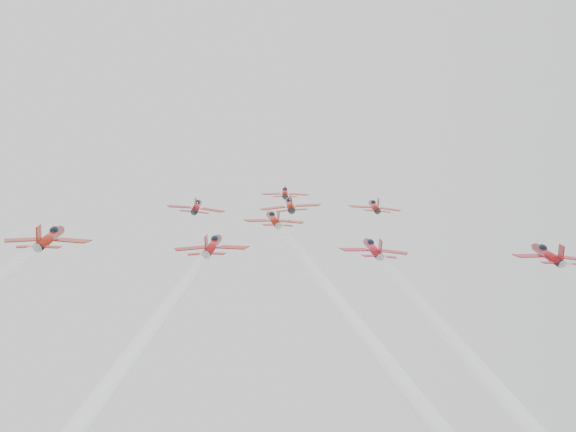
{
  "coord_description": "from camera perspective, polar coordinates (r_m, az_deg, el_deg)",
  "views": [
    {
      "loc": [
        -4.45,
        -102.05,
        86.17
      ],
      "look_at": [
        0.0,
        2.0,
        141.46
      ],
      "focal_mm": 50.0,
      "sensor_mm": 36.0,
      "label": 1
    }
  ],
  "objects": [
    {
      "name": "jet_lead",
      "position": [
        145.35,
        -0.22,
        1.67
      ],
      "size": [
        8.64,
        10.58,
        8.22
      ],
      "rotation": [
        0.65,
        0.01,
        -0.03
      ],
      "color": "#B31111"
    },
    {
      "name": "jet_row2_left",
      "position": [
        127.43,
        -6.52,
        0.68
      ],
      "size": [
        9.12,
        11.17,
        8.68
      ],
      "rotation": [
        0.65,
        0.06,
        0.06
      ],
      "color": "maroon"
    },
    {
      "name": "jet_row2_center",
      "position": [
        130.96,
        0.14,
        0.81
      ],
      "size": [
        10.0,
        12.24,
        9.51
      ],
      "rotation": [
        0.65,
        -0.09,
        -0.05
      ],
      "color": "#A81C10"
    },
    {
      "name": "jet_row2_right",
      "position": [
        132.54,
        6.14,
        0.7
      ],
      "size": [
        8.68,
        10.62,
        8.26
      ],
      "rotation": [
        0.65,
        0.07,
        0.01
      ],
      "color": "#9D190F"
    },
    {
      "name": "jet_center",
      "position": [
        75.04,
        -0.5,
        -5.76
      ],
      "size": [
        8.8,
        76.87,
        59.17
      ],
      "rotation": [
        0.65,
        -0.05,
        0.12
      ],
      "color": "#A0180F"
    },
    {
      "name": "jet_rear_left",
      "position": [
        55.3,
        -8.13,
        -11.28
      ],
      "size": [
        9.06,
        79.15,
        60.92
      ],
      "rotation": [
        0.65,
        0.01,
        -0.11
      ],
      "color": "#9F0F11"
    },
    {
      "name": "jet_rear_right",
      "position": [
        59.57,
        11.57,
        -10.36
      ],
      "size": [
        8.43,
        73.63,
        56.67
      ],
      "rotation": [
        0.65,
        0.01,
        0.06
      ],
      "color": "#AB1021"
    }
  ]
}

